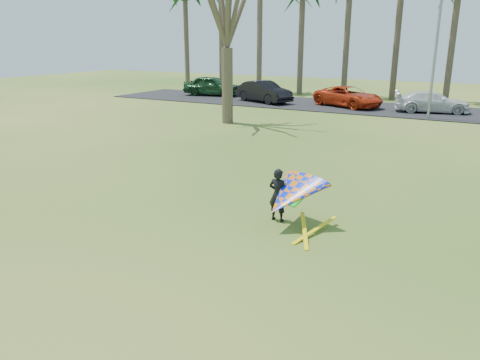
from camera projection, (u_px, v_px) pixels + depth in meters
The scene contains 8 objects.
ground at pixel (198, 247), 10.86m from camera, with size 100.00×100.00×0.00m, color #1C5312.
parking_strip at pixel (403, 110), 31.82m from camera, with size 46.00×7.00×0.06m, color black.
streetlight at pixel (440, 43), 27.03m from camera, with size 2.28×0.18×8.00m.
car_0 at pixel (212, 86), 39.79m from camera, with size 1.96×4.86×1.66m, color #183C1D.
car_1 at pixel (264, 92), 35.51m from camera, with size 1.68×4.82×1.59m, color black.
car_2 at pixel (348, 97), 33.14m from camera, with size 2.36×5.11×1.42m, color #B52B0E.
car_3 at pixel (432, 102), 30.52m from camera, with size 1.90×4.66×1.35m, color silver.
kite_flyer at pixel (289, 195), 11.84m from camera, with size 2.13×2.39×2.02m.
Camera 1 is at (5.66, -8.25, 4.61)m, focal length 35.00 mm.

